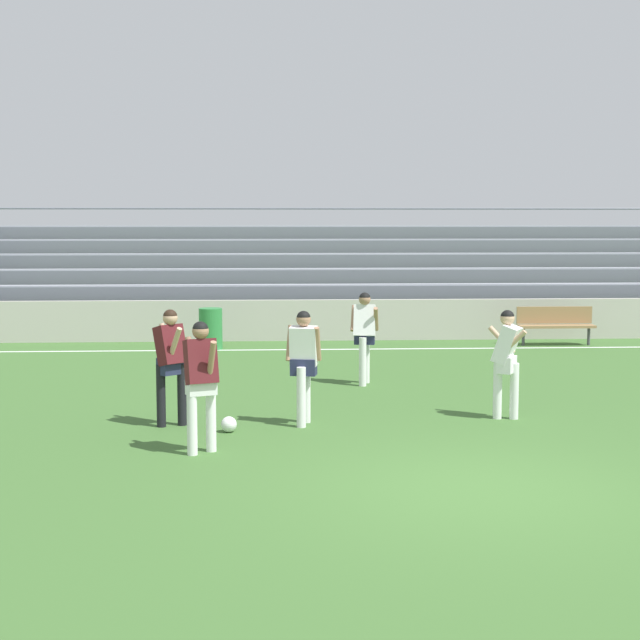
{
  "coord_description": "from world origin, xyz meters",
  "views": [
    {
      "loc": [
        -2.29,
        -10.16,
        2.94
      ],
      "look_at": [
        -1.46,
        4.94,
        1.36
      ],
      "focal_mm": 53.93,
      "sensor_mm": 36.0,
      "label": 1
    }
  ],
  "objects_px": {
    "bench_near_bin": "(555,322)",
    "player_white_challenging": "(304,357)",
    "player_dark_dropping_back": "(171,357)",
    "trash_bin": "(211,329)",
    "player_dark_deep_cover": "(201,375)",
    "player_white_overlapping": "(507,355)",
    "player_white_wide_right": "(365,330)",
    "bleacher_stand": "(425,273)",
    "soccer_ball": "(229,424)"
  },
  "relations": [
    {
      "from": "player_white_challenging",
      "to": "trash_bin",
      "type": "bearing_deg",
      "value": 102.37
    },
    {
      "from": "player_dark_dropping_back",
      "to": "player_white_wide_right",
      "type": "relative_size",
      "value": 1.01
    },
    {
      "from": "player_white_challenging",
      "to": "player_dark_deep_cover",
      "type": "distance_m",
      "value": 2.11
    },
    {
      "from": "bench_near_bin",
      "to": "soccer_ball",
      "type": "relative_size",
      "value": 8.18
    },
    {
      "from": "bleacher_stand",
      "to": "soccer_ball",
      "type": "relative_size",
      "value": 113.34
    },
    {
      "from": "trash_bin",
      "to": "player_white_challenging",
      "type": "distance_m",
      "value": 8.44
    },
    {
      "from": "player_white_overlapping",
      "to": "player_dark_deep_cover",
      "type": "xyz_separation_m",
      "value": [
        -4.35,
        -1.87,
        0.04
      ]
    },
    {
      "from": "bleacher_stand",
      "to": "player_white_overlapping",
      "type": "xyz_separation_m",
      "value": [
        -0.9,
        -12.75,
        -0.49
      ]
    },
    {
      "from": "player_dark_dropping_back",
      "to": "player_white_challenging",
      "type": "bearing_deg",
      "value": -0.64
    },
    {
      "from": "bench_near_bin",
      "to": "trash_bin",
      "type": "height_order",
      "value": "trash_bin"
    },
    {
      "from": "soccer_ball",
      "to": "player_white_overlapping",
      "type": "bearing_deg",
      "value": 9.49
    },
    {
      "from": "player_white_overlapping",
      "to": "bench_near_bin",
      "type": "bearing_deg",
      "value": 68.55
    },
    {
      "from": "player_white_overlapping",
      "to": "player_white_wide_right",
      "type": "xyz_separation_m",
      "value": [
        -1.79,
        3.09,
        0.02
      ]
    },
    {
      "from": "player_white_challenging",
      "to": "player_white_overlapping",
      "type": "height_order",
      "value": "player_white_challenging"
    },
    {
      "from": "trash_bin",
      "to": "player_white_challenging",
      "type": "height_order",
      "value": "player_white_challenging"
    },
    {
      "from": "player_dark_dropping_back",
      "to": "player_white_overlapping",
      "type": "distance_m",
      "value": 4.9
    },
    {
      "from": "bleacher_stand",
      "to": "player_white_overlapping",
      "type": "height_order",
      "value": "bleacher_stand"
    },
    {
      "from": "player_dark_dropping_back",
      "to": "player_white_wide_right",
      "type": "xyz_separation_m",
      "value": [
        3.1,
        3.32,
        -0.02
      ]
    },
    {
      "from": "trash_bin",
      "to": "player_white_wide_right",
      "type": "height_order",
      "value": "player_white_wide_right"
    },
    {
      "from": "player_white_challenging",
      "to": "soccer_ball",
      "type": "relative_size",
      "value": 7.49
    },
    {
      "from": "bench_near_bin",
      "to": "player_white_challenging",
      "type": "distance_m",
      "value": 10.59
    },
    {
      "from": "bench_near_bin",
      "to": "player_dark_deep_cover",
      "type": "height_order",
      "value": "player_dark_deep_cover"
    },
    {
      "from": "bleacher_stand",
      "to": "player_white_challenging",
      "type": "bearing_deg",
      "value": -106.7
    },
    {
      "from": "bleacher_stand",
      "to": "player_dark_dropping_back",
      "type": "xyz_separation_m",
      "value": [
        -5.79,
        -12.98,
        -0.45
      ]
    },
    {
      "from": "player_dark_dropping_back",
      "to": "soccer_ball",
      "type": "height_order",
      "value": "player_dark_dropping_back"
    },
    {
      "from": "bench_near_bin",
      "to": "player_dark_dropping_back",
      "type": "bearing_deg",
      "value": -133.74
    },
    {
      "from": "trash_bin",
      "to": "player_white_wide_right",
      "type": "bearing_deg",
      "value": -58.28
    },
    {
      "from": "player_dark_dropping_back",
      "to": "trash_bin",
      "type": "bearing_deg",
      "value": 89.43
    },
    {
      "from": "player_white_challenging",
      "to": "soccer_ball",
      "type": "bearing_deg",
      "value": -158.02
    },
    {
      "from": "player_white_challenging",
      "to": "player_white_wide_right",
      "type": "bearing_deg",
      "value": 70.03
    },
    {
      "from": "bench_near_bin",
      "to": "soccer_ball",
      "type": "bearing_deg",
      "value": -129.23
    },
    {
      "from": "bench_near_bin",
      "to": "player_white_wide_right",
      "type": "xyz_separation_m",
      "value": [
        -5.04,
        -5.19,
        0.44
      ]
    },
    {
      "from": "trash_bin",
      "to": "bench_near_bin",
      "type": "bearing_deg",
      "value": 2.15
    },
    {
      "from": "player_dark_dropping_back",
      "to": "player_white_wide_right",
      "type": "height_order",
      "value": "player_dark_dropping_back"
    },
    {
      "from": "player_white_overlapping",
      "to": "player_dark_deep_cover",
      "type": "relative_size",
      "value": 0.97
    },
    {
      "from": "player_white_wide_right",
      "to": "soccer_ball",
      "type": "bearing_deg",
      "value": -121.07
    },
    {
      "from": "player_dark_dropping_back",
      "to": "player_white_wide_right",
      "type": "bearing_deg",
      "value": 46.96
    },
    {
      "from": "trash_bin",
      "to": "player_dark_deep_cover",
      "type": "relative_size",
      "value": 0.56
    },
    {
      "from": "bleacher_stand",
      "to": "player_dark_dropping_back",
      "type": "height_order",
      "value": "bleacher_stand"
    },
    {
      "from": "bleacher_stand",
      "to": "trash_bin",
      "type": "distance_m",
      "value": 7.5
    },
    {
      "from": "player_dark_dropping_back",
      "to": "player_dark_deep_cover",
      "type": "distance_m",
      "value": 1.72
    },
    {
      "from": "bleacher_stand",
      "to": "player_white_overlapping",
      "type": "relative_size",
      "value": 15.38
    },
    {
      "from": "bleacher_stand",
      "to": "player_dark_deep_cover",
      "type": "bearing_deg",
      "value": -109.76
    },
    {
      "from": "trash_bin",
      "to": "soccer_ball",
      "type": "bearing_deg",
      "value": -85.06
    },
    {
      "from": "player_dark_dropping_back",
      "to": "soccer_ball",
      "type": "xyz_separation_m",
      "value": [
        0.83,
        -0.45,
        -0.89
      ]
    },
    {
      "from": "player_white_challenging",
      "to": "player_white_overlapping",
      "type": "relative_size",
      "value": 1.02
    },
    {
      "from": "player_white_challenging",
      "to": "soccer_ball",
      "type": "height_order",
      "value": "player_white_challenging"
    },
    {
      "from": "bench_near_bin",
      "to": "soccer_ball",
      "type": "height_order",
      "value": "bench_near_bin"
    },
    {
      "from": "bleacher_stand",
      "to": "player_white_challenging",
      "type": "distance_m",
      "value": 13.58
    },
    {
      "from": "player_white_challenging",
      "to": "player_dark_dropping_back",
      "type": "xyz_separation_m",
      "value": [
        -1.89,
        0.02,
        0.02
      ]
    }
  ]
}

